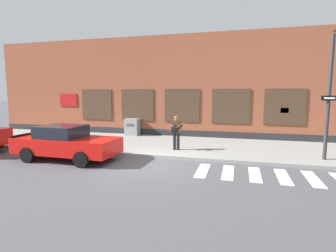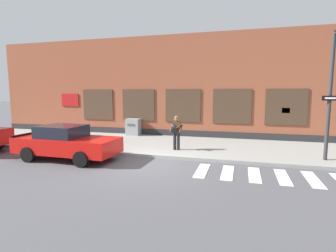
{
  "view_description": "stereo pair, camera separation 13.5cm",
  "coord_description": "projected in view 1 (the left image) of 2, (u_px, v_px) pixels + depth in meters",
  "views": [
    {
      "loc": [
        3.56,
        -10.01,
        2.96
      ],
      "look_at": [
        0.48,
        1.37,
        1.47
      ],
      "focal_mm": 28.0,
      "sensor_mm": 36.0,
      "label": 1
    },
    {
      "loc": [
        3.69,
        -9.97,
        2.96
      ],
      "look_at": [
        0.48,
        1.37,
        1.47
      ],
      "focal_mm": 28.0,
      "sensor_mm": 36.0,
      "label": 2
    }
  ],
  "objects": [
    {
      "name": "building_backdrop",
      "position": [
        188.0,
        88.0,
        18.71
      ],
      "size": [
        28.0,
        4.06,
        6.67
      ],
      "color": "brown",
      "rests_on": "ground"
    },
    {
      "name": "red_car",
      "position": [
        66.0,
        143.0,
        11.61
      ],
      "size": [
        4.65,
        2.08,
        1.53
      ],
      "color": "red",
      "rests_on": "ground"
    },
    {
      "name": "ground_plane",
      "position": [
        148.0,
        165.0,
        10.88
      ],
      "size": [
        160.0,
        160.0,
        0.0
      ],
      "primitive_type": "plane",
      "color": "#4C4C51"
    },
    {
      "name": "utility_box",
      "position": [
        132.0,
        127.0,
        17.55
      ],
      "size": [
        0.91,
        0.69,
        1.1
      ],
      "color": "gray",
      "rests_on": "sidewalk"
    },
    {
      "name": "sidewalk",
      "position": [
        171.0,
        145.0,
        14.55
      ],
      "size": [
        28.0,
        5.56,
        0.15
      ],
      "color": "gray",
      "rests_on": "ground"
    },
    {
      "name": "crosswalk",
      "position": [
        269.0,
        175.0,
        9.44
      ],
      "size": [
        5.2,
        1.9,
        0.01
      ],
      "color": "silver",
      "rests_on": "ground"
    },
    {
      "name": "busker",
      "position": [
        176.0,
        131.0,
        12.91
      ],
      "size": [
        0.7,
        0.51,
        1.69
      ],
      "color": "black",
      "rests_on": "sidewalk"
    }
  ]
}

